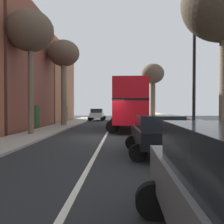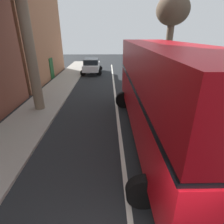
# 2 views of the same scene
# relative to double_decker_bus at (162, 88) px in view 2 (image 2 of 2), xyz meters

# --- Properties ---
(double_decker_bus) EXTENTS (3.58, 10.68, 4.06)m
(double_decker_bus) POSITION_rel_double_decker_bus_xyz_m (0.00, 0.00, 0.00)
(double_decker_bus) COLOR red
(double_decker_bus) RESTS_ON ground
(parked_car_white_left_2) EXTENTS (2.48, 4.57, 1.72)m
(parked_car_white_left_2) POSITION_rel_double_decker_bus_xyz_m (-4.20, 14.59, -1.38)
(parked_car_white_left_2) COLOR silver
(parked_car_white_left_2) RESTS_ON ground
(street_tree_right_3) EXTENTS (2.89, 2.89, 7.47)m
(street_tree_right_3) POSITION_rel_double_decker_bus_xyz_m (3.47, 10.53, 3.64)
(street_tree_right_3) COLOR brown
(street_tree_right_3) RESTS_ON sidewalk_right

